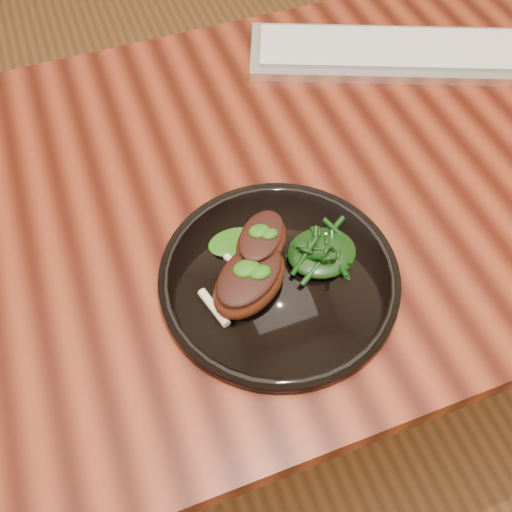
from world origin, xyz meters
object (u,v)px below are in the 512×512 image
Objects in this scene: lamb_chop_front at (249,280)px; keyboard at (388,52)px; desk at (288,208)px; plate at (279,277)px; greens_heap at (322,250)px.

lamb_chop_front reaches higher than keyboard.
plate is at bearing -116.97° from desk.
keyboard is (0.40, 0.38, -0.03)m from lamb_chop_front.
keyboard is at bearing 46.20° from plate.
desk is 0.35m from keyboard.
keyboard is (0.36, 0.37, 0.00)m from plate.
greens_heap is (-0.03, -0.17, 0.12)m from desk.
desk is at bearing -143.50° from keyboard.
desk is 17.27× the size of greens_heap.
plate is 2.28× the size of lamb_chop_front.
lamb_chop_front reaches higher than desk.
keyboard reaches higher than plate.
plate is 0.07m from greens_heap.
greens_heap is at bearing -98.93° from desk.
keyboard reaches higher than desk.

